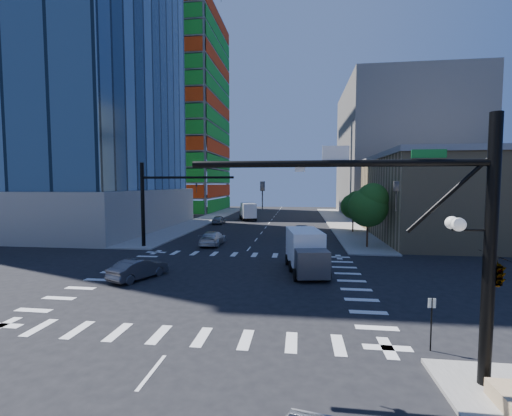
# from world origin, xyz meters

# --- Properties ---
(ground) EXTENTS (160.00, 160.00, 0.00)m
(ground) POSITION_xyz_m (0.00, 0.00, 0.00)
(ground) COLOR black
(ground) RESTS_ON ground
(road_markings) EXTENTS (20.00, 20.00, 0.01)m
(road_markings) POSITION_xyz_m (0.00, 0.00, 0.01)
(road_markings) COLOR silver
(road_markings) RESTS_ON ground
(sidewalk_ne) EXTENTS (5.00, 60.00, 0.15)m
(sidewalk_ne) POSITION_xyz_m (12.50, 40.00, 0.07)
(sidewalk_ne) COLOR gray
(sidewalk_ne) RESTS_ON ground
(sidewalk_nw) EXTENTS (5.00, 60.00, 0.15)m
(sidewalk_nw) POSITION_xyz_m (-12.50, 40.00, 0.07)
(sidewalk_nw) COLOR gray
(sidewalk_nw) RESTS_ON ground
(construction_building) EXTENTS (25.16, 34.50, 70.60)m
(construction_building) POSITION_xyz_m (-27.41, 61.93, 24.61)
(construction_building) COLOR gray
(construction_building) RESTS_ON ground
(commercial_building) EXTENTS (20.50, 22.50, 10.60)m
(commercial_building) POSITION_xyz_m (25.00, 22.00, 5.31)
(commercial_building) COLOR tan
(commercial_building) RESTS_ON ground
(bg_building_ne) EXTENTS (24.00, 30.00, 28.00)m
(bg_building_ne) POSITION_xyz_m (27.00, 55.00, 14.00)
(bg_building_ne) COLOR slate
(bg_building_ne) RESTS_ON ground
(signal_mast_se) EXTENTS (10.51, 2.48, 9.00)m
(signal_mast_se) POSITION_xyz_m (10.60, -11.50, 5.01)
(signal_mast_se) COLOR black
(signal_mast_se) RESTS_ON sidewalk_se
(signal_mast_nw) EXTENTS (10.20, 0.40, 9.00)m
(signal_mast_nw) POSITION_xyz_m (-10.00, 11.50, 5.49)
(signal_mast_nw) COLOR black
(signal_mast_nw) RESTS_ON sidewalk_nw
(tree_south) EXTENTS (4.16, 4.16, 6.82)m
(tree_south) POSITION_xyz_m (12.63, 13.90, 4.69)
(tree_south) COLOR #382316
(tree_south) RESTS_ON sidewalk_ne
(tree_north) EXTENTS (3.54, 3.52, 5.78)m
(tree_north) POSITION_xyz_m (12.93, 25.90, 3.99)
(tree_north) COLOR #382316
(tree_north) RESTS_ON sidewalk_ne
(no_parking_sign) EXTENTS (0.30, 0.06, 2.20)m
(no_parking_sign) POSITION_xyz_m (10.70, -9.00, 1.38)
(no_parking_sign) COLOR black
(no_parking_sign) RESTS_ON ground
(car_nb_far) EXTENTS (2.89, 5.84, 1.59)m
(car_nb_far) POSITION_xyz_m (5.56, 19.95, 0.80)
(car_nb_far) COLOR black
(car_nb_far) RESTS_ON ground
(car_sb_near) EXTENTS (2.18, 5.37, 1.56)m
(car_sb_near) POSITION_xyz_m (-4.38, 13.83, 0.78)
(car_sb_near) COLOR silver
(car_sb_near) RESTS_ON ground
(car_sb_mid) EXTENTS (1.81, 4.34, 1.47)m
(car_sb_mid) POSITION_xyz_m (-8.50, 33.85, 0.74)
(car_sb_mid) COLOR #919598
(car_sb_mid) RESTS_ON ground
(car_sb_cross) EXTENTS (3.20, 4.71, 1.47)m
(car_sb_cross) POSITION_xyz_m (-6.22, -0.37, 0.73)
(car_sb_cross) COLOR #4B4B50
(car_sb_cross) RESTS_ON ground
(box_truck_near) EXTENTS (3.50, 6.43, 3.20)m
(box_truck_near) POSITION_xyz_m (5.85, 2.93, 1.42)
(box_truck_near) COLOR black
(box_truck_near) RESTS_ON ground
(box_truck_far) EXTENTS (4.24, 6.72, 3.27)m
(box_truck_far) POSITION_xyz_m (-4.58, 41.20, 1.45)
(box_truck_far) COLOR black
(box_truck_far) RESTS_ON ground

